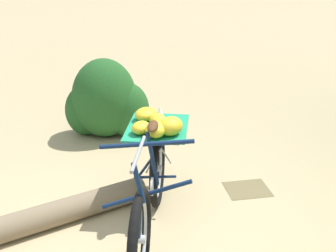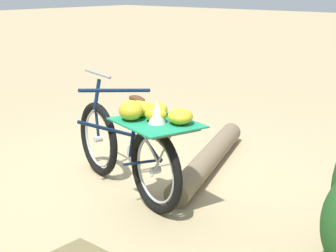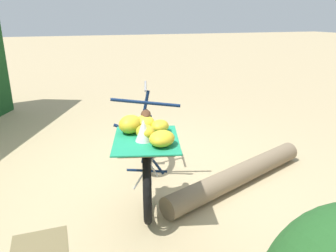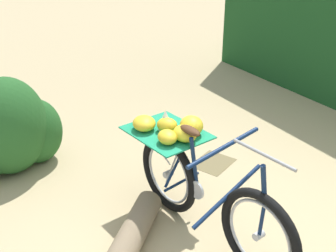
# 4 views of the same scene
# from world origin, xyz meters

# --- Properties ---
(ground_plane) EXTENTS (60.00, 60.00, 0.00)m
(ground_plane) POSITION_xyz_m (0.00, 0.00, 0.00)
(ground_plane) COLOR tan
(bicycle) EXTENTS (0.89, 1.79, 1.03)m
(bicycle) POSITION_xyz_m (0.04, -0.38, 0.51)
(bicycle) COLOR black
(bicycle) RESTS_ON ground_plane
(fallen_log) EXTENTS (2.00, 0.95, 0.22)m
(fallen_log) POSITION_xyz_m (1.05, -0.47, 0.11)
(fallen_log) COLOR #7F6B51
(fallen_log) RESTS_ON ground_plane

